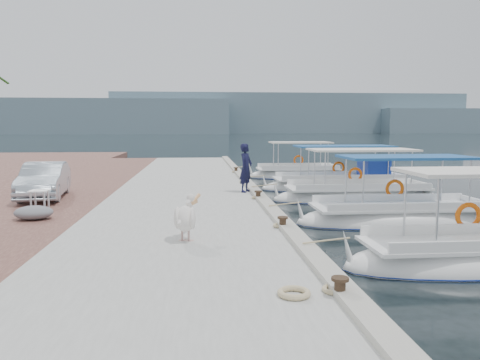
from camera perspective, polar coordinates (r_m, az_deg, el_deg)
The scene contains 17 objects.
ground at distance 16.01m, azimuth 4.17°, elevation -4.97°, with size 400.00×400.00×0.00m, color black.
concrete_quay at distance 20.69m, azimuth -6.34°, elevation -1.66°, with size 6.00×40.00×0.50m, color #A2A39D.
quay_curb at distance 20.78m, azimuth 1.34°, elevation -0.72°, with size 0.44×40.00×0.12m, color #A6A293.
cobblestone_strip at distance 21.39m, azimuth -19.86°, elevation -1.74°, with size 4.00×40.00×0.50m, color brown.
distant_hills at distance 219.39m, azimuth 3.25°, elevation 7.71°, with size 330.00×60.00×18.00m.
fishing_caique_a at distance 12.10m, azimuth 27.01°, elevation -8.86°, with size 6.37×2.05×2.83m.
fishing_caique_b at distance 16.44m, azimuth 18.79°, elevation -4.56°, with size 6.96×2.33×2.83m.
fishing_caique_c at distance 20.94m, azimuth 14.02°, elevation -2.06°, with size 7.42×2.37×2.83m.
fishing_caique_d at distance 24.40m, azimuth 12.22°, elevation -0.67°, with size 8.04×2.38×2.83m.
fishing_caique_e at distance 29.63m, azimuth 7.02°, elevation 0.57°, with size 6.20×2.37×2.83m.
mooring_bollards at distance 17.30m, azimuth 2.23°, elevation -1.76°, with size 0.28×20.28×0.33m.
pelican at distance 11.15m, azimuth -6.64°, elevation -4.55°, with size 0.73×1.39×1.08m.
fisherman at distance 19.17m, azimuth 0.72°, elevation 1.49°, with size 0.73×0.48×2.00m, color black.
parked_car at distance 19.08m, azimuth -22.76°, elevation -0.04°, with size 1.42×4.07×1.34m, color silver.
tarp_bundle at distance 14.89m, azimuth -23.85°, elevation -3.65°, with size 1.10×0.90×0.40m, color slate.
folding_table at distance 15.75m, azimuth -23.24°, elevation -1.90°, with size 0.55×0.55×0.73m.
rope_coil at distance 7.73m, azimuth 6.60°, elevation -13.51°, with size 0.54×0.54×0.10m, color #C6B284.
Camera 1 is at (-2.57, -15.47, 3.20)m, focal length 35.00 mm.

